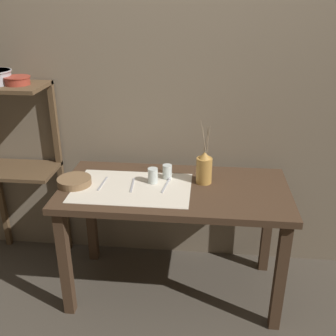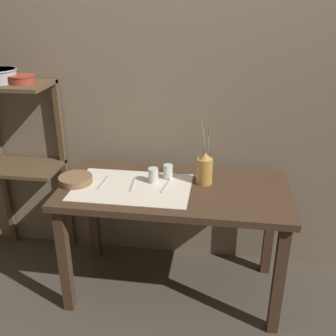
% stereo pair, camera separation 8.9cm
% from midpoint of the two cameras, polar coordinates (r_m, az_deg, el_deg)
% --- Properties ---
extents(ground_plane, '(12.00, 12.00, 0.00)m').
position_cam_midpoint_polar(ground_plane, '(2.71, 1.79, -16.97)').
color(ground_plane, '#473F35').
extents(stone_wall_back, '(7.00, 0.06, 2.40)m').
position_cam_midpoint_polar(stone_wall_back, '(2.55, 3.30, 10.88)').
color(stone_wall_back, '#7A6B56').
rests_on(stone_wall_back, ground_plane).
extents(wooden_table, '(1.34, 0.66, 0.74)m').
position_cam_midpoint_polar(wooden_table, '(2.34, 1.99, -5.06)').
color(wooden_table, '#422D1E').
rests_on(wooden_table, ground_plane).
extents(wooden_shelf_unit, '(0.51, 0.32, 1.27)m').
position_cam_midpoint_polar(wooden_shelf_unit, '(2.79, -19.74, 3.76)').
color(wooden_shelf_unit, brown).
rests_on(wooden_shelf_unit, ground_plane).
extents(linen_cloth, '(0.68, 0.44, 0.00)m').
position_cam_midpoint_polar(linen_cloth, '(2.30, -4.11, -2.76)').
color(linen_cloth, beige).
rests_on(linen_cloth, wooden_table).
extents(pitcher_with_flowers, '(0.09, 0.09, 0.39)m').
position_cam_midpoint_polar(pitcher_with_flowers, '(2.32, 6.43, -0.16)').
color(pitcher_with_flowers, '#B7843D').
rests_on(pitcher_with_flowers, wooden_table).
extents(wooden_bowl, '(0.20, 0.20, 0.04)m').
position_cam_midpoint_polar(wooden_bowl, '(2.39, -12.24, -1.69)').
color(wooden_bowl, brown).
rests_on(wooden_bowl, wooden_table).
extents(glass_tumbler_near, '(0.06, 0.06, 0.09)m').
position_cam_midpoint_polar(glass_tumbler_near, '(2.33, -1.07, -1.07)').
color(glass_tumbler_near, silver).
rests_on(glass_tumbler_near, wooden_table).
extents(glass_tumbler_far, '(0.06, 0.06, 0.09)m').
position_cam_midpoint_polar(glass_tumbler_far, '(2.38, 1.07, -0.54)').
color(glass_tumbler_far, silver).
rests_on(glass_tumbler_far, wooden_table).
extents(fork_inner, '(0.02, 0.18, 0.00)m').
position_cam_midpoint_polar(fork_inner, '(2.37, -8.31, -2.07)').
color(fork_inner, '#A8A8AD').
rests_on(fork_inner, wooden_table).
extents(fork_outer, '(0.03, 0.18, 0.00)m').
position_cam_midpoint_polar(fork_outer, '(2.32, -4.06, -2.40)').
color(fork_outer, '#A8A8AD').
rests_on(fork_outer, wooden_table).
extents(spoon_outer, '(0.04, 0.19, 0.02)m').
position_cam_midpoint_polar(spoon_outer, '(2.34, 1.10, -2.03)').
color(spoon_outer, '#A8A8AD').
rests_on(spoon_outer, wooden_table).
extents(metal_pot_small, '(0.16, 0.16, 0.05)m').
position_cam_midpoint_polar(metal_pot_small, '(2.60, -19.52, 12.11)').
color(metal_pot_small, '#9E3828').
rests_on(metal_pot_small, wooden_shelf_unit).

